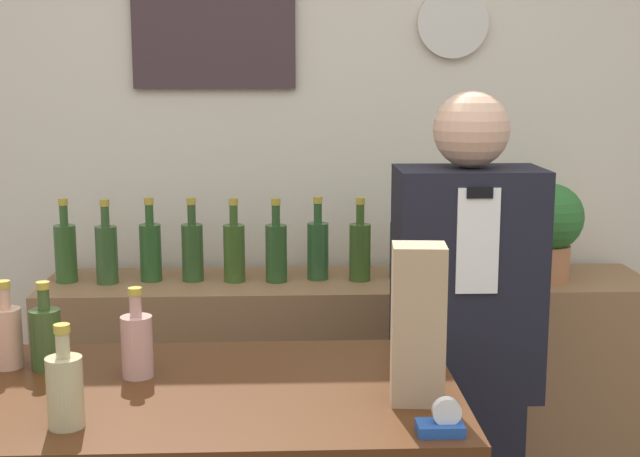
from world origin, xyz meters
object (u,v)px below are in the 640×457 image
at_px(paper_bag, 418,324).
at_px(potted_plant, 549,225).
at_px(shopkeeper, 464,373).
at_px(tape_dispenser, 442,422).

bearing_deg(paper_bag, potted_plant, 62.19).
distance_m(shopkeeper, potted_plant, 0.78).
xyz_separation_m(potted_plant, tape_dispenser, (-0.62, -1.40, -0.13)).
bearing_deg(shopkeeper, paper_bag, -110.20).
bearing_deg(paper_bag, tape_dispenser, -81.98).
relative_size(paper_bag, tape_dispenser, 3.76).
relative_size(shopkeeper, potted_plant, 4.70).
bearing_deg(potted_plant, paper_bag, -117.81).
height_order(shopkeeper, paper_bag, shopkeeper).
xyz_separation_m(shopkeeper, potted_plant, (0.41, 0.58, 0.33)).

